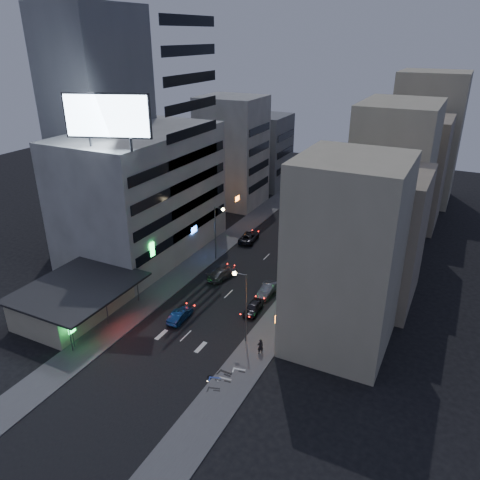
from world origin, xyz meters
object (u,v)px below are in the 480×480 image
Objects in this scene: parked_car_right_mid at (268,290)px; scooter_blue at (222,373)px; scooter_silver_b at (246,365)px; parked_car_left at (249,237)px; parked_car_right_near at (253,308)px; road_car_blue at (180,315)px; scooter_black_a at (220,384)px; scooter_black_b at (233,369)px; scooter_silver_a at (232,375)px; parked_car_right_far at (325,233)px; person at (260,347)px; road_car_silver at (222,273)px.

parked_car_right_mid is 16.56m from scooter_blue.
scooter_blue is 2.59m from scooter_silver_b.
parked_car_right_near is at bearing 109.71° from parked_car_left.
scooter_silver_b is at bearing 154.49° from road_car_blue.
parked_car_left is 2.87× the size of scooter_black_a.
scooter_silver_b is (13.17, -28.23, -0.00)m from parked_car_left.
scooter_black_b reaches higher than scooter_silver_b.
parked_car_right_near is at bearing 17.57° from scooter_black_b.
parked_car_left is 31.81m from scooter_black_b.
scooter_blue is (11.60, -30.29, -0.03)m from parked_car_left.
scooter_silver_a is at bearing 105.49° from parked_car_left.
parked_car_right_near is 12.06m from scooter_blue.
scooter_silver_a is (0.40, 1.53, 0.04)m from scooter_black_a.
scooter_blue is at bearing 130.94° from scooter_silver_b.
parked_car_right_mid is 2.38× the size of scooter_black_a.
parked_car_right_far is at bearing -106.73° from road_car_blue.
person reaches higher than parked_car_left.
parked_car_right_mid is 2.32× the size of scooter_blue.
scooter_blue is at bearing -93.37° from parked_car_right_far.
parked_car_right_far is at bearing 84.09° from parked_car_right_near.
scooter_black_b is at bearing -19.14° from scooter_black_a.
person reaches higher than scooter_black_a.
road_car_blue is 12.48m from scooter_black_a.
parked_car_right_mid is 14.86m from scooter_silver_b.
scooter_black_b is (-0.31, 0.74, 0.05)m from scooter_silver_a.
parked_car_right_near is at bearing 153.03° from road_car_silver.
person is (13.37, -25.32, 0.30)m from parked_car_left.
parked_car_right_near is 8.58m from road_car_blue.
scooter_silver_a is (10.52, -17.49, -0.03)m from road_car_silver.
parked_car_left is 0.87× the size of parked_car_right_far.
parked_car_left reaches higher than parked_car_right_mid.
parked_car_right_far reaches higher than scooter_black_a.
parked_car_right_near is 1.89× the size of scooter_black_b.
road_car_blue is at bearing -109.74° from parked_car_right_far.
parked_car_right_mid is at bearing -126.57° from road_car_blue.
scooter_black_b is at bearing 129.65° from scooter_silver_b.
parked_car_left reaches higher than road_car_blue.
scooter_silver_b is (2.79, -34.82, -0.13)m from parked_car_right_far.
parked_car_left is at bearing 13.30° from scooter_silver_b.
scooter_black_b is (-1.10, -4.03, -0.26)m from person.
scooter_black_b is (3.04, -15.45, 0.06)m from parked_car_right_mid.
parked_car_right_mid is at bearing -98.47° from parked_car_right_far.
scooter_black_a is (12.18, -31.62, -0.04)m from parked_car_left.
parked_car_right_near is 2.14× the size of scooter_blue.
road_car_blue is 11.90m from scooter_silver_a.
parked_car_right_far reaches higher than road_car_silver.
parked_car_left is at bearing 2.31° from scooter_blue.
scooter_silver_a reaches higher than scooter_blue.
parked_car_right_far is 32.05m from person.
scooter_blue reaches higher than scooter_black_a.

